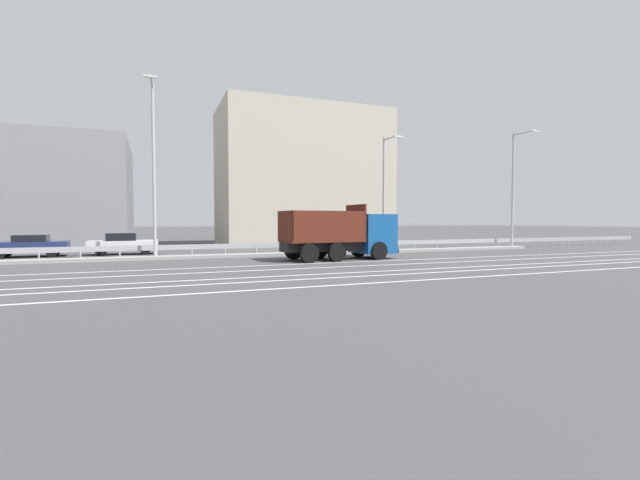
# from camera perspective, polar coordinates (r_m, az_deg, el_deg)

# --- Properties ---
(ground_plane) EXTENTS (320.00, 320.00, 0.00)m
(ground_plane) POSITION_cam_1_polar(r_m,az_deg,el_deg) (25.71, 0.16, -2.46)
(ground_plane) COLOR #424244
(lane_strip_0) EXTENTS (68.16, 0.16, 0.01)m
(lane_strip_0) POSITION_cam_1_polar(r_m,az_deg,el_deg) (23.39, 4.15, -2.96)
(lane_strip_0) COLOR silver
(lane_strip_0) RESTS_ON ground_plane
(lane_strip_1) EXTENTS (68.16, 0.16, 0.01)m
(lane_strip_1) POSITION_cam_1_polar(r_m,az_deg,el_deg) (21.62, 6.42, -3.42)
(lane_strip_1) COLOR silver
(lane_strip_1) RESTS_ON ground_plane
(lane_strip_2) EXTENTS (68.16, 0.16, 0.01)m
(lane_strip_2) POSITION_cam_1_polar(r_m,az_deg,el_deg) (19.61, 9.58, -4.05)
(lane_strip_2) COLOR silver
(lane_strip_2) RESTS_ON ground_plane
(lane_strip_3) EXTENTS (68.16, 0.16, 0.01)m
(lane_strip_3) POSITION_cam_1_polar(r_m,az_deg,el_deg) (18.56, 11.57, -4.44)
(lane_strip_3) COLOR silver
(lane_strip_3) RESTS_ON ground_plane
(lane_strip_4) EXTENTS (68.16, 0.16, 0.01)m
(lane_strip_4) POSITION_cam_1_polar(r_m,az_deg,el_deg) (17.04, 14.97, -5.09)
(lane_strip_4) COLOR silver
(lane_strip_4) RESTS_ON ground_plane
(median_island) EXTENTS (37.49, 1.10, 0.18)m
(median_island) POSITION_cam_1_polar(r_m,az_deg,el_deg) (28.40, -1.97, -1.80)
(median_island) COLOR gray
(median_island) RESTS_ON ground_plane
(median_guardrail) EXTENTS (68.16, 0.09, 0.78)m
(median_guardrail) POSITION_cam_1_polar(r_m,az_deg,el_deg) (29.35, -2.65, -0.72)
(median_guardrail) COLOR #9EA0A5
(median_guardrail) RESTS_ON ground_plane
(dump_truck) EXTENTS (6.99, 2.99, 3.22)m
(dump_truck) POSITION_cam_1_polar(r_m,az_deg,el_deg) (25.40, 4.33, 0.43)
(dump_truck) COLOR #144C8C
(dump_truck) RESTS_ON ground_plane
(median_road_sign) EXTENTS (0.69, 0.16, 2.36)m
(median_road_sign) POSITION_cam_1_polar(r_m,az_deg,el_deg) (30.14, 6.16, 0.60)
(median_road_sign) COLOR white
(median_road_sign) RESTS_ON ground_plane
(street_lamp_1) EXTENTS (0.71, 2.34, 10.12)m
(street_lamp_1) POSITION_cam_1_polar(r_m,az_deg,el_deg) (26.81, -21.31, 9.50)
(street_lamp_1) COLOR #ADADB2
(street_lamp_1) RESTS_ON ground_plane
(street_lamp_2) EXTENTS (0.71, 1.89, 8.14)m
(street_lamp_2) POSITION_cam_1_polar(r_m,az_deg,el_deg) (30.77, 8.66, 6.74)
(street_lamp_2) COLOR #ADADB2
(street_lamp_2) RESTS_ON ground_plane
(street_lamp_3) EXTENTS (0.70, 2.24, 9.36)m
(street_lamp_3) POSITION_cam_1_polar(r_m,az_deg,el_deg) (38.31, 24.49, 6.70)
(street_lamp_3) COLOR #ADADB2
(street_lamp_3) RESTS_ON ground_plane
(parked_car_2) EXTENTS (4.37, 2.21, 1.38)m
(parked_car_2) POSITION_cam_1_polar(r_m,az_deg,el_deg) (32.25, -34.25, -0.61)
(parked_car_2) COLOR navy
(parked_car_2) RESTS_ON ground_plane
(parked_car_3) EXTENTS (4.32, 1.82, 1.44)m
(parked_car_3) POSITION_cam_1_polar(r_m,az_deg,el_deg) (31.50, -24.75, -0.44)
(parked_car_3) COLOR silver
(parked_car_3) RESTS_ON ground_plane
(background_building_0) EXTENTS (12.57, 12.92, 9.16)m
(background_building_0) POSITION_cam_1_polar(r_m,az_deg,el_deg) (43.74, -32.23, 5.22)
(background_building_0) COLOR gray
(background_building_0) RESTS_ON ground_plane
(background_building_1) EXTENTS (15.62, 8.95, 12.77)m
(background_building_1) POSITION_cam_1_polar(r_m,az_deg,el_deg) (41.79, -2.37, 8.24)
(background_building_1) COLOR #B7AD99
(background_building_1) RESTS_ON ground_plane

